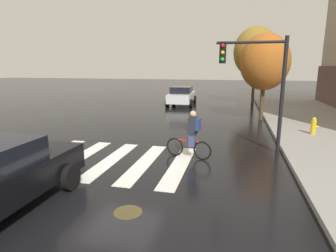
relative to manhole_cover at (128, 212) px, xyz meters
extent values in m
plane|color=black|center=(-1.50, 3.14, 0.00)|extent=(120.00, 120.00, 0.00)
cube|color=silver|center=(-4.26, 3.14, 0.00)|extent=(0.55, 3.96, 0.01)
cube|color=silver|center=(-3.06, 3.14, 0.00)|extent=(0.55, 3.96, 0.01)
cube|color=silver|center=(-1.87, 3.14, 0.00)|extent=(0.55, 3.96, 0.01)
cube|color=silver|center=(-0.67, 3.14, 0.00)|extent=(0.55, 3.96, 0.01)
cube|color=silver|center=(0.53, 3.14, 0.00)|extent=(0.55, 3.96, 0.01)
cylinder|color=#473D1E|center=(0.00, 0.00, 0.00)|extent=(0.64, 0.64, 0.01)
cylinder|color=black|center=(-3.83, 0.75, 0.34)|extent=(0.24, 0.68, 0.68)
cylinder|color=black|center=(-1.90, 0.74, 0.34)|extent=(0.24, 0.68, 0.68)
cube|color=silver|center=(-2.12, 17.44, 0.67)|extent=(1.96, 4.53, 0.68)
cube|color=black|center=(-2.11, 17.30, 1.27)|extent=(1.68, 2.20, 0.53)
cylinder|color=black|center=(-3.10, 18.84, 0.33)|extent=(0.26, 0.67, 0.66)
cylinder|color=black|center=(-1.24, 18.91, 0.33)|extent=(0.26, 0.67, 0.66)
cylinder|color=black|center=(-3.00, 15.98, 0.33)|extent=(0.26, 0.67, 0.66)
cylinder|color=black|center=(-1.13, 16.05, 0.33)|extent=(0.26, 0.67, 0.66)
torus|color=black|center=(1.19, 3.90, 0.33)|extent=(0.66, 0.22, 0.66)
torus|color=black|center=(0.17, 4.15, 0.33)|extent=(0.66, 0.22, 0.66)
cylinder|color=red|center=(0.68, 4.03, 0.61)|extent=(0.88, 0.26, 0.05)
cylinder|color=red|center=(0.83, 3.99, 0.68)|extent=(0.04, 0.04, 0.45)
cube|color=#384772|center=(0.83, 3.99, 0.73)|extent=(0.26, 0.32, 0.56)
cube|color=#26262D|center=(0.83, 3.99, 1.18)|extent=(0.32, 0.41, 0.56)
sphere|color=tan|center=(0.83, 3.99, 1.58)|extent=(0.22, 0.22, 0.22)
cube|color=navy|center=(1.00, 3.94, 1.23)|extent=(0.22, 0.31, 0.40)
cylinder|color=black|center=(3.83, 5.40, 2.10)|extent=(0.14, 0.14, 4.20)
cylinder|color=black|center=(2.63, 5.40, 4.00)|extent=(2.40, 0.10, 0.10)
cube|color=black|center=(1.67, 5.40, 3.65)|extent=(0.24, 0.20, 0.76)
sphere|color=red|center=(1.67, 5.29, 3.89)|extent=(0.14, 0.14, 0.14)
sphere|color=gold|center=(1.67, 5.29, 3.65)|extent=(0.14, 0.14, 0.14)
sphere|color=green|center=(1.67, 5.29, 3.41)|extent=(0.14, 0.14, 0.14)
cylinder|color=gold|center=(5.71, 8.19, 0.47)|extent=(0.22, 0.22, 0.65)
sphere|color=gold|center=(5.71, 8.19, 0.84)|extent=(0.18, 0.18, 0.18)
cylinder|color=gold|center=(5.87, 8.19, 0.50)|extent=(0.12, 0.09, 0.09)
cylinder|color=#4C3823|center=(3.77, 12.07, 1.14)|extent=(0.24, 0.24, 2.28)
ellipsoid|color=#A5591E|center=(3.77, 12.07, 3.42)|extent=(2.84, 2.84, 3.27)
cylinder|color=#4C3823|center=(3.69, 19.73, 1.45)|extent=(0.24, 0.24, 2.90)
ellipsoid|color=olive|center=(3.69, 19.73, 4.34)|extent=(3.61, 3.61, 4.16)
camera|label=1|loc=(2.17, -5.22, 3.16)|focal=29.58mm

